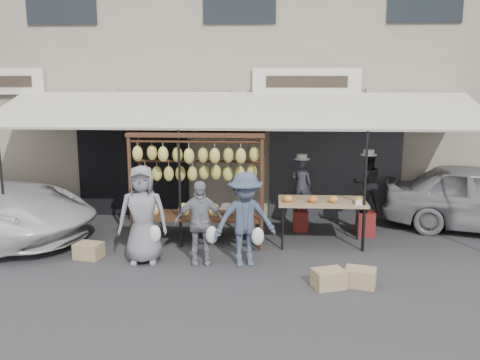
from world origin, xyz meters
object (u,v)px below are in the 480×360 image
at_px(customer_left, 143,215).
at_px(crate_far, 89,251).
at_px(produce_table, 322,203).
at_px(customer_mid, 200,223).
at_px(crate_near_a, 329,279).
at_px(customer_right, 245,219).
at_px(banana_rack, 198,166).
at_px(vendor_left, 301,184).
at_px(vendor_right, 367,183).
at_px(crate_near_b, 360,277).

distance_m(customer_left, crate_far, 1.31).
distance_m(produce_table, customer_mid, 2.54).
distance_m(produce_table, crate_near_a, 2.25).
distance_m(customer_right, crate_near_a, 1.79).
xyz_separation_m(banana_rack, vendor_left, (2.06, 0.99, -0.55)).
height_order(customer_left, crate_near_a, customer_left).
bearing_deg(crate_far, customer_right, -3.81).
relative_size(customer_mid, crate_near_a, 3.12).
bearing_deg(customer_right, produce_table, 24.02).
xyz_separation_m(vendor_left, crate_near_a, (0.30, -3.09, -0.87)).
relative_size(banana_rack, vendor_left, 2.25).
bearing_deg(vendor_right, customer_left, 16.71).
xyz_separation_m(customer_left, customer_right, (1.82, -0.04, -0.04)).
relative_size(banana_rack, customer_right, 1.55).
distance_m(customer_mid, crate_near_a, 2.46).
relative_size(banana_rack, vendor_right, 2.11).
distance_m(crate_near_a, crate_far, 4.40).
relative_size(banana_rack, crate_near_b, 5.43).
distance_m(customer_left, customer_mid, 1.02).
relative_size(produce_table, vendor_right, 1.38).
distance_m(produce_table, crate_near_b, 2.21).
height_order(banana_rack, crate_far, banana_rack).
bearing_deg(vendor_left, crate_far, 35.27).
height_order(produce_table, crate_near_a, produce_table).
bearing_deg(produce_table, customer_left, -160.11).
height_order(vendor_left, customer_mid, vendor_left).
relative_size(banana_rack, crate_near_a, 5.38).
distance_m(produce_table, vendor_left, 1.03).
bearing_deg(crate_near_a, produce_table, 88.22).
xyz_separation_m(produce_table, customer_mid, (-2.25, -1.18, -0.11)).
distance_m(banana_rack, customer_left, 1.57).
distance_m(banana_rack, crate_near_a, 3.46).
bearing_deg(customer_mid, crate_far, 165.23).
height_order(vendor_left, crate_far, vendor_left).
xyz_separation_m(customer_mid, crate_near_b, (2.69, -0.86, -0.61)).
xyz_separation_m(banana_rack, crate_far, (-1.90, -0.99, -1.42)).
bearing_deg(crate_near_a, customer_left, 163.36).
height_order(vendor_right, crate_far, vendor_right).
bearing_deg(customer_mid, vendor_right, 19.91).
relative_size(banana_rack, produce_table, 1.53).
height_order(banana_rack, vendor_left, banana_rack).
relative_size(vendor_right, crate_far, 2.60).
height_order(banana_rack, customer_mid, banana_rack).
xyz_separation_m(crate_near_a, crate_near_b, (0.51, 0.09, -0.00)).
distance_m(vendor_left, customer_right, 2.43).
bearing_deg(customer_right, vendor_left, 47.45).
xyz_separation_m(customer_left, customer_mid, (1.01, 0.00, -0.13)).
bearing_deg(vendor_left, customer_mid, 57.27).
distance_m(customer_mid, crate_near_b, 2.89).
distance_m(vendor_right, customer_right, 3.10).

